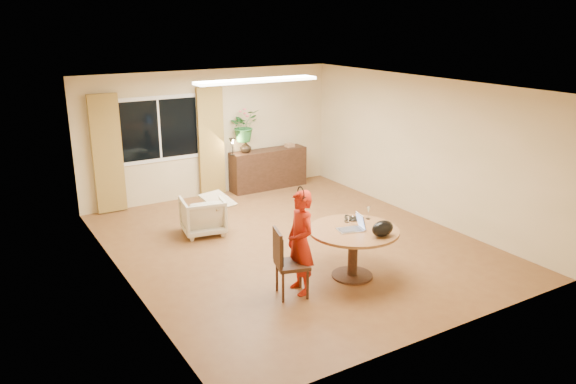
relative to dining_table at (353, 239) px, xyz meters
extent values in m
plane|color=brown|center=(-0.08, 1.49, -0.58)|extent=(6.50, 6.50, 0.00)
plane|color=white|center=(-0.08, 1.49, 2.02)|extent=(6.50, 6.50, 0.00)
plane|color=tan|center=(-0.08, 4.74, 0.72)|extent=(5.50, 0.00, 5.50)
plane|color=tan|center=(-2.83, 1.49, 0.72)|extent=(0.00, 6.50, 6.50)
plane|color=tan|center=(2.67, 1.49, 0.72)|extent=(0.00, 6.50, 6.50)
cube|color=white|center=(-1.18, 4.72, 0.92)|extent=(1.70, 0.02, 1.30)
cube|color=black|center=(-1.18, 4.71, 0.92)|extent=(1.55, 0.01, 1.15)
cube|color=white|center=(-1.18, 4.71, 0.92)|extent=(0.04, 0.01, 1.15)
cube|color=olive|center=(-2.23, 4.64, 0.57)|extent=(0.55, 0.08, 2.25)
cube|color=olive|center=(-0.13, 4.64, 0.57)|extent=(0.55, 0.08, 2.25)
cube|color=white|center=(-0.08, 2.69, 1.99)|extent=(2.20, 0.35, 0.05)
cylinder|color=brown|center=(0.00, 0.00, 0.14)|extent=(1.29, 1.29, 0.04)
cylinder|color=black|center=(0.00, 0.00, -0.23)|extent=(0.14, 0.14, 0.69)
cylinder|color=black|center=(0.00, 0.00, -0.56)|extent=(0.59, 0.59, 0.03)
imported|color=#B81F0E|center=(-0.89, 0.00, 0.14)|extent=(0.55, 0.38, 1.44)
imported|color=beige|center=(-1.18, 2.70, -0.25)|extent=(0.80, 0.82, 0.65)
cube|color=black|center=(1.12, 4.50, -0.15)|extent=(1.72, 0.42, 0.86)
imported|color=black|center=(0.58, 4.50, 0.41)|extent=(0.28, 0.28, 0.25)
imported|color=#36702A|center=(0.55, 4.50, 0.86)|extent=(0.73, 0.68, 0.66)
camera|label=1|loc=(-4.62, -5.86, 3.01)|focal=35.00mm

